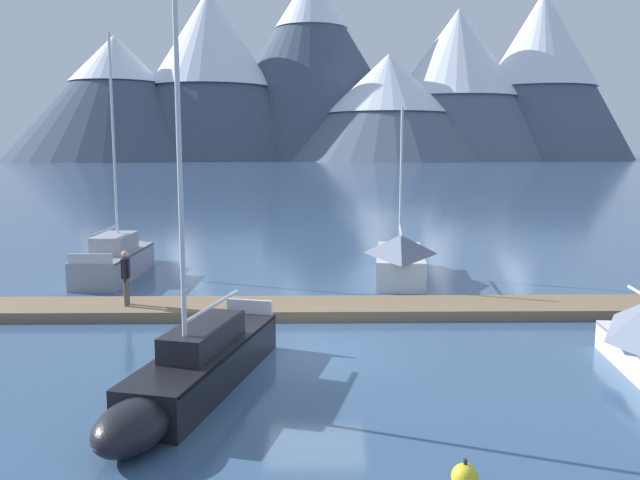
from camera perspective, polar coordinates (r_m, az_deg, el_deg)
ground_plane at (r=16.76m, az=-0.39°, el=-9.76°), size 700.00×700.00×0.00m
mountain_west_summit at (r=242.23m, az=-17.19°, el=11.83°), size 79.67×79.67×42.27m
mountain_central_massif at (r=243.63m, az=-9.45°, el=14.40°), size 72.17×72.17×59.31m
mountain_shoulder_ridge at (r=257.32m, az=-0.75°, el=14.97°), size 85.97×85.97×69.30m
mountain_east_summit at (r=230.36m, az=5.92°, el=11.65°), size 72.85×72.85×35.66m
mountain_rear_spur at (r=247.17m, az=11.79°, el=13.46°), size 72.96×72.96×52.86m
mountain_north_horn at (r=258.47m, az=18.57°, el=13.78°), size 66.26×66.26×59.68m
dock at (r=20.56m, az=-0.10°, el=-5.92°), size 21.36×2.95×0.30m
sailboat_nearest_berth at (r=27.63m, az=-16.97°, el=-1.51°), size 1.82×6.84×9.44m
sailboat_second_berth at (r=14.21m, az=-10.65°, el=-10.76°), size 2.70×7.14×9.03m
sailboat_mid_dock_port at (r=25.93m, az=6.93°, el=-1.43°), size 2.35×6.32×6.60m
person_on_dock at (r=20.95m, az=-16.45°, el=-2.88°), size 0.28×0.58×1.69m
mooring_buoy_channel_marker at (r=10.78m, az=12.43°, el=-19.39°), size 0.42×0.42×0.50m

